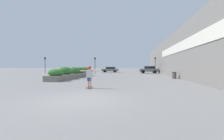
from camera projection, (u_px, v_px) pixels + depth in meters
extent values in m
plane|color=gray|center=(81.00, 100.00, 6.76)|extent=(300.00, 300.00, 0.00)
cube|color=gray|center=(166.00, 57.00, 27.64)|extent=(0.60, 48.88, 6.36)
cube|color=silver|center=(184.00, 45.00, 16.49)|extent=(0.06, 26.27, 1.14)
cube|color=slate|center=(74.00, 76.00, 20.11)|extent=(1.57, 11.43, 0.57)
ellipsoid|color=#33702D|center=(56.00, 73.00, 15.48)|extent=(1.60, 1.42, 0.80)
ellipsoid|color=#33702D|center=(65.00, 71.00, 17.68)|extent=(1.59, 1.43, 1.04)
ellipsoid|color=#33702D|center=(74.00, 71.00, 20.03)|extent=(1.61, 1.33, 1.00)
ellipsoid|color=#286028|center=(79.00, 70.00, 22.11)|extent=(1.47, 1.74, 0.95)
ellipsoid|color=#3D6623|center=(84.00, 70.00, 24.58)|extent=(1.66, 1.67, 0.99)
cube|color=maroon|center=(89.00, 87.00, 10.28)|extent=(0.32, 0.76, 0.01)
cylinder|color=beige|center=(90.00, 87.00, 10.56)|extent=(0.07, 0.06, 0.06)
cylinder|color=beige|center=(92.00, 88.00, 10.50)|extent=(0.07, 0.06, 0.06)
cylinder|color=beige|center=(86.00, 88.00, 10.06)|extent=(0.07, 0.06, 0.06)
cylinder|color=beige|center=(89.00, 89.00, 10.01)|extent=(0.07, 0.06, 0.06)
cylinder|color=tan|center=(88.00, 82.00, 10.30)|extent=(0.14, 0.14, 0.66)
cylinder|color=tan|center=(90.00, 82.00, 10.25)|extent=(0.14, 0.14, 0.66)
cube|color=navy|center=(89.00, 79.00, 10.27)|extent=(0.26, 0.23, 0.24)
cube|color=#B2B2B7|center=(89.00, 74.00, 10.26)|extent=(0.40, 0.24, 0.52)
cylinder|color=tan|center=(84.00, 71.00, 10.38)|extent=(0.49, 0.15, 0.09)
cylinder|color=tan|center=(95.00, 71.00, 10.13)|extent=(0.49, 0.15, 0.09)
sphere|color=tan|center=(89.00, 68.00, 10.25)|extent=(0.22, 0.22, 0.22)
sphere|color=red|center=(89.00, 68.00, 10.25)|extent=(0.25, 0.25, 0.25)
cylinder|color=#514C47|center=(174.00, 76.00, 18.49)|extent=(0.51, 0.51, 0.77)
cylinder|color=black|center=(174.00, 72.00, 18.48)|extent=(0.54, 0.54, 0.05)
cube|color=slate|center=(110.00, 70.00, 39.06)|extent=(4.26, 1.87, 0.60)
cube|color=black|center=(111.00, 68.00, 39.02)|extent=(2.34, 1.64, 0.49)
cylinder|color=black|center=(104.00, 71.00, 38.38)|extent=(0.61, 0.22, 0.61)
cylinder|color=black|center=(106.00, 71.00, 40.14)|extent=(0.61, 0.22, 0.61)
cylinder|color=black|center=(115.00, 71.00, 38.00)|extent=(0.61, 0.22, 0.61)
cylinder|color=black|center=(115.00, 71.00, 39.75)|extent=(0.61, 0.22, 0.61)
cube|color=slate|center=(149.00, 70.00, 33.44)|extent=(4.06, 1.78, 0.68)
cube|color=black|center=(149.00, 67.00, 33.40)|extent=(2.23, 1.56, 0.55)
cylinder|color=black|center=(143.00, 72.00, 32.79)|extent=(0.72, 0.22, 0.72)
cylinder|color=black|center=(143.00, 71.00, 34.46)|extent=(0.72, 0.22, 0.72)
cylinder|color=black|center=(155.00, 72.00, 32.43)|extent=(0.72, 0.22, 0.72)
cylinder|color=black|center=(154.00, 72.00, 34.10)|extent=(0.72, 0.22, 0.72)
cylinder|color=black|center=(95.00, 67.00, 31.84)|extent=(0.11, 0.11, 2.97)
cube|color=black|center=(95.00, 59.00, 31.80)|extent=(0.28, 0.20, 0.45)
sphere|color=#2D2823|center=(95.00, 58.00, 31.68)|extent=(0.15, 0.15, 0.15)
sphere|color=#2D2823|center=(95.00, 59.00, 31.68)|extent=(0.15, 0.15, 0.15)
sphere|color=green|center=(95.00, 59.00, 31.68)|extent=(0.15, 0.15, 0.15)
cylinder|color=black|center=(155.00, 67.00, 30.55)|extent=(0.11, 0.11, 2.99)
cube|color=black|center=(155.00, 58.00, 30.51)|extent=(0.28, 0.20, 0.45)
sphere|color=#2D2823|center=(155.00, 57.00, 30.39)|extent=(0.15, 0.15, 0.15)
sphere|color=#2D2823|center=(155.00, 58.00, 30.39)|extent=(0.15, 0.15, 0.15)
sphere|color=green|center=(155.00, 59.00, 30.39)|extent=(0.15, 0.15, 0.15)
cylinder|color=black|center=(45.00, 66.00, 33.16)|extent=(0.11, 0.11, 3.09)
cube|color=black|center=(45.00, 58.00, 33.12)|extent=(0.28, 0.20, 0.45)
sphere|color=#2D2823|center=(45.00, 58.00, 32.99)|extent=(0.15, 0.15, 0.15)
sphere|color=#2D2823|center=(45.00, 58.00, 33.00)|extent=(0.15, 0.15, 0.15)
sphere|color=green|center=(45.00, 59.00, 33.00)|extent=(0.15, 0.15, 0.15)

